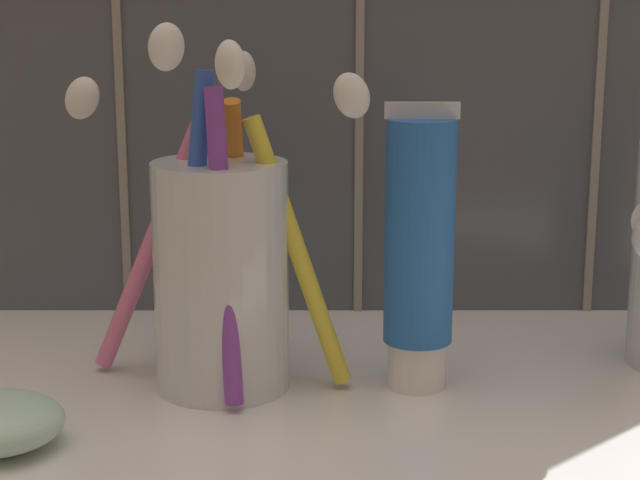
% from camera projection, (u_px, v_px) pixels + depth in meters
% --- Properties ---
extents(sink_counter, '(0.57, 0.33, 0.02)m').
position_uv_depth(sink_counter, '(337.00, 428.00, 0.51)').
color(sink_counter, white).
rests_on(sink_counter, ground).
extents(toothbrush_cup, '(0.16, 0.12, 0.18)m').
position_uv_depth(toothbrush_cup, '(219.00, 265.00, 0.53)').
color(toothbrush_cup, silver).
rests_on(toothbrush_cup, sink_counter).
extents(toothpaste_tube, '(0.04, 0.03, 0.14)m').
position_uv_depth(toothpaste_tube, '(417.00, 250.00, 0.52)').
color(toothpaste_tube, white).
rests_on(toothpaste_tube, sink_counter).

